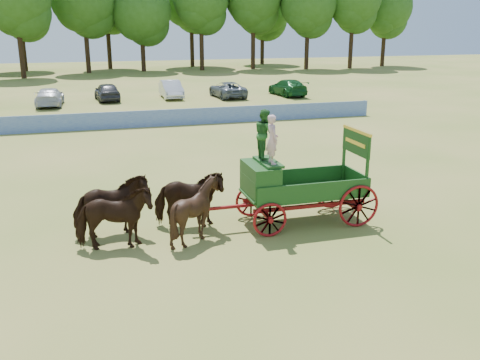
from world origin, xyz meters
The scene contains 8 objects.
ground centered at (0.00, 0.00, 0.00)m, with size 160.00×160.00×0.00m, color #9D8547.
horse_lead_left centered at (-6.69, -0.84, 0.95)m, with size 1.02×2.24×1.89m, color #321A0D.
horse_lead_right centered at (-6.69, 0.26, 0.95)m, with size 1.02×2.24×1.89m, color #321A0D.
horse_wheel_left centered at (-4.29, -0.84, 0.95)m, with size 1.53×1.72×1.90m, color #321A0D.
horse_wheel_right centered at (-4.29, 0.26, 0.95)m, with size 1.02×2.24×1.89m, color #321A0D.
farm_dray centered at (-1.33, -0.26, 1.64)m, with size 6.00×2.00×3.73m.
sponsor_banner centered at (-1.00, 18.00, 0.53)m, with size 26.00×0.08×1.05m, color #1E3EA5.
parked_cars centered at (-7.46, 30.20, 0.74)m, with size 38.75×6.69×1.58m.
Camera 1 is at (-7.29, -15.60, 6.31)m, focal length 40.00 mm.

